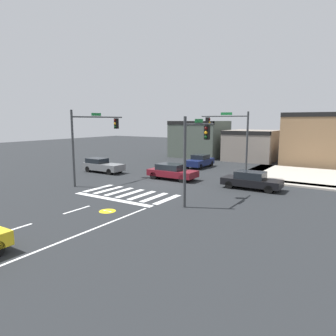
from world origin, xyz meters
TOP-DOWN VIEW (x-y plane):
  - ground_plane at (0.00, 0.00)m, footprint 120.00×120.00m
  - crosswalk_near at (0.00, -4.50)m, footprint 6.95×3.01m
  - lane_markings at (1.16, -11.43)m, footprint 6.80×18.75m
  - bike_detector_marking at (1.74, -8.71)m, footprint 0.99×0.99m
  - curb_corner_northeast at (8.49, 9.42)m, footprint 10.00×10.60m
  - storefront_row at (2.29, 19.05)m, footprint 24.31×6.76m
  - traffic_signal_southwest at (-5.29, -2.93)m, footprint 0.32×5.99m
  - traffic_signal_southeast at (5.17, -4.13)m, footprint 0.32×4.10m
  - traffic_signal_northeast at (3.69, 5.42)m, footprint 4.63×0.32m
  - car_gray at (-8.46, 1.19)m, footprint 4.44×1.73m
  - car_navy at (-1.51, 9.72)m, footprint 1.80×4.19m
  - car_black at (7.02, 1.78)m, footprint 4.53×1.78m
  - car_maroon at (-0.31, 1.79)m, footprint 4.49×1.90m

SIDE VIEW (x-z plane):
  - ground_plane at x=0.00m, z-range 0.00..0.00m
  - bike_detector_marking at x=1.74m, z-range 0.00..0.01m
  - crosswalk_near at x=0.00m, z-range 0.00..0.01m
  - lane_markings at x=1.16m, z-range 0.00..0.01m
  - curb_corner_northeast at x=8.49m, z-range 0.00..0.15m
  - car_black at x=7.02m, z-range 0.01..1.39m
  - car_gray at x=-8.46m, z-range 0.00..1.43m
  - car_navy at x=-1.51m, z-range -0.01..1.45m
  - car_maroon at x=-0.31m, z-range 0.03..1.44m
  - storefront_row at x=2.29m, z-range -0.42..5.82m
  - traffic_signal_southeast at x=5.17m, z-range 1.00..6.57m
  - traffic_signal_northeast at x=3.69m, z-range 1.17..7.27m
  - traffic_signal_southwest at x=-5.29m, z-range 1.17..7.32m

